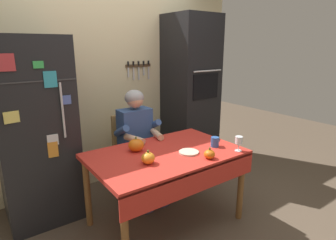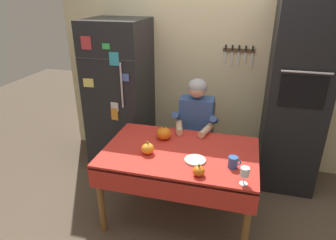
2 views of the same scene
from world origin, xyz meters
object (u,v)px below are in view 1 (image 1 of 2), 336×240
Objects in this scene: chair_behind_person at (131,150)px; pumpkin_small at (136,145)px; seated_person at (138,136)px; wine_glass at (239,141)px; dining_table at (167,161)px; coffee_mug at (215,142)px; serving_tray at (189,152)px; refrigerator at (35,131)px; pumpkin_medium at (148,158)px; wall_oven at (190,95)px; pumpkin_large at (209,154)px.

chair_behind_person is 0.69m from pumpkin_small.
seated_person reaches higher than wine_glass.
coffee_mug is (0.48, -0.14, 0.13)m from dining_table.
wine_glass is 0.97m from pumpkin_small.
coffee_mug reaches higher than serving_tray.
coffee_mug is at bearing -15.94° from dining_table.
coffee_mug is (1.43, -1.02, -0.11)m from refrigerator.
wine_glass is at bearing -29.47° from serving_tray.
seated_person is at bearing -15.80° from refrigerator.
coffee_mug is at bearing -26.75° from pumpkin_small.
serving_tray is at bearing 150.53° from wine_glass.
wine_glass reaches higher than pumpkin_medium.
wine_glass reaches higher than serving_tray.
wall_oven is 1.69× the size of seated_person.
pumpkin_medium is at bearing -55.35° from refrigerator.
pumpkin_medium is 0.81× the size of pumpkin_small.
pumpkin_small is (0.06, 0.31, 0.01)m from pumpkin_medium.
pumpkin_medium is at bearing 163.49° from wine_glass.
refrigerator is at bearing 134.27° from pumpkin_large.
seated_person is (0.04, 0.60, 0.08)m from dining_table.
seated_person is at bearing 101.69° from pumpkin_large.
dining_table is 11.60× the size of pumpkin_medium.
pumpkin_small is (-1.26, -0.71, -0.25)m from wall_oven.
wall_oven reaches higher than wine_glass.
seated_person is 8.34× the size of pumpkin_small.
seated_person is at bearing 58.20° from pumpkin_small.
wall_oven is at bearing 1.14° from refrigerator.
pumpkin_small is (0.74, -0.67, -0.10)m from refrigerator.
wall_oven is at bearing 69.73° from wine_glass.
pumpkin_large is 0.69m from pumpkin_small.
seated_person is 12.13× the size of pumpkin_large.
pumpkin_medium reaches higher than coffee_mug.
seated_person is 0.74m from serving_tray.
pumpkin_large is (0.19, -0.93, 0.04)m from seated_person.
refrigerator is 1.06m from chair_behind_person.
seated_person is at bearing -90.00° from chair_behind_person.
serving_tray is (1.11, -1.00, -0.15)m from refrigerator.
refrigerator is 1.94× the size of chair_behind_person.
refrigerator is at bearing 137.82° from pumpkin_small.
wall_oven is at bearing 56.69° from pumpkin_large.
dining_table is 0.61m from seated_person.
coffee_mug is 1.04× the size of pumpkin_large.
refrigerator is at bearing 124.65° from pumpkin_medium.
refrigerator reaches higher than chair_behind_person.
pumpkin_large is at bearing -72.62° from serving_tray.
serving_tray is at bearing -79.98° from seated_person.
wine_glass is (0.58, -0.35, 0.19)m from dining_table.
wine_glass is at bearing -31.47° from dining_table.
refrigerator is at bearing 144.54° from coffee_mug.
refrigerator is 1.20m from pumpkin_medium.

